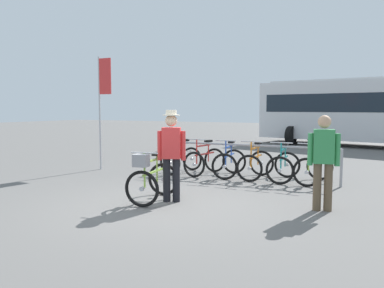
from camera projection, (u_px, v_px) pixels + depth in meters
name	position (u px, v px, depth m)	size (l,w,h in m)	color
ground_plane	(166.00, 205.00, 7.26)	(80.00, 80.00, 0.00)	#605E5B
bike_rack_rail	(244.00, 151.00, 9.89)	(4.61, 0.17, 0.88)	#99999E
racked_bike_white	(181.00, 159.00, 10.90)	(0.77, 1.16, 0.97)	black
racked_bike_red	(205.00, 161.00, 10.59)	(0.78, 1.18, 0.98)	black
racked_bike_blue	(229.00, 162.00, 10.28)	(0.81, 1.17, 0.97)	black
racked_bike_orange	(256.00, 164.00, 9.97)	(0.69, 1.10, 0.97)	black
racked_bike_teal	(284.00, 166.00, 9.66)	(0.75, 1.14, 0.97)	black
racked_bike_lime	(313.00, 168.00, 9.35)	(0.77, 1.15, 0.97)	black
featured_bicycle	(151.00, 179.00, 7.48)	(0.84, 1.23, 0.97)	black
person_with_featured_bike	(171.00, 152.00, 7.46)	(0.49, 0.32, 1.72)	black
pedestrian_with_backpack	(323.00, 156.00, 6.82)	(0.52, 0.39, 1.64)	brown
bus_distant	(371.00, 109.00, 18.04)	(10.30, 4.67, 3.08)	silver
banner_flag	(103.00, 91.00, 11.28)	(0.45, 0.05, 3.20)	#B2B2B7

